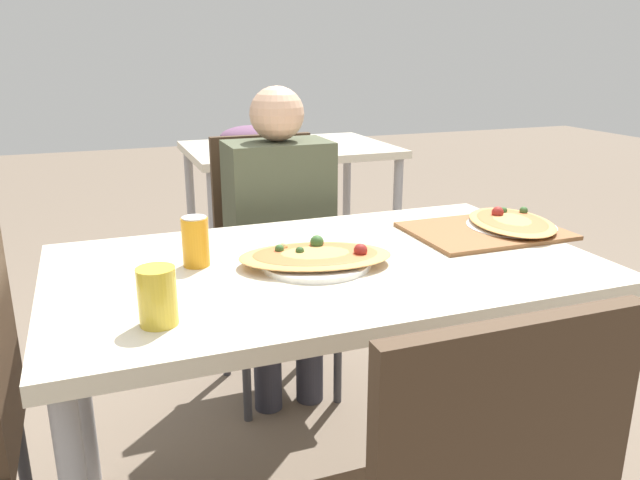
{
  "coord_description": "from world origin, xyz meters",
  "views": [
    {
      "loc": [
        -0.54,
        -1.39,
        1.26
      ],
      "look_at": [
        -0.02,
        -0.01,
        0.8
      ],
      "focal_mm": 35.0,
      "sensor_mm": 36.0,
      "label": 1
    }
  ],
  "objects_px": {
    "dining_table": "(325,287)",
    "soda_can": "(195,242)",
    "chair_far_seated": "(272,251)",
    "person_seated": "(280,224)",
    "drink_glass": "(157,296)",
    "pizza_main": "(316,257)",
    "pizza_second": "(511,223)"
  },
  "relations": [
    {
      "from": "dining_table",
      "to": "soda_can",
      "type": "height_order",
      "value": "soda_can"
    },
    {
      "from": "chair_far_seated",
      "to": "person_seated",
      "type": "distance_m",
      "value": 0.18
    },
    {
      "from": "drink_glass",
      "to": "soda_can",
      "type": "bearing_deg",
      "value": 68.0
    },
    {
      "from": "soda_can",
      "to": "drink_glass",
      "type": "height_order",
      "value": "soda_can"
    },
    {
      "from": "person_seated",
      "to": "pizza_main",
      "type": "bearing_deg",
      "value": 80.94
    },
    {
      "from": "chair_far_seated",
      "to": "drink_glass",
      "type": "bearing_deg",
      "value": 62.34
    },
    {
      "from": "dining_table",
      "to": "chair_far_seated",
      "type": "xyz_separation_m",
      "value": [
        0.07,
        0.73,
        -0.14
      ]
    },
    {
      "from": "pizza_main",
      "to": "pizza_second",
      "type": "distance_m",
      "value": 0.66
    },
    {
      "from": "person_seated",
      "to": "pizza_main",
      "type": "relative_size",
      "value": 2.7
    },
    {
      "from": "pizza_second",
      "to": "soda_can",
      "type": "bearing_deg",
      "value": 179.38
    },
    {
      "from": "chair_far_seated",
      "to": "pizza_main",
      "type": "distance_m",
      "value": 0.79
    },
    {
      "from": "pizza_main",
      "to": "pizza_second",
      "type": "height_order",
      "value": "same"
    },
    {
      "from": "drink_glass",
      "to": "person_seated",
      "type": "bearing_deg",
      "value": 59.09
    },
    {
      "from": "chair_far_seated",
      "to": "pizza_main",
      "type": "relative_size",
      "value": 2.25
    },
    {
      "from": "chair_far_seated",
      "to": "drink_glass",
      "type": "height_order",
      "value": "chair_far_seated"
    },
    {
      "from": "dining_table",
      "to": "pizza_main",
      "type": "relative_size",
      "value": 3.22
    },
    {
      "from": "chair_far_seated",
      "to": "pizza_second",
      "type": "bearing_deg",
      "value": 129.94
    },
    {
      "from": "pizza_main",
      "to": "pizza_second",
      "type": "relative_size",
      "value": 1.1
    },
    {
      "from": "pizza_main",
      "to": "soda_can",
      "type": "relative_size",
      "value": 3.37
    },
    {
      "from": "chair_far_seated",
      "to": "person_seated",
      "type": "relative_size",
      "value": 0.83
    },
    {
      "from": "dining_table",
      "to": "chair_far_seated",
      "type": "height_order",
      "value": "chair_far_seated"
    },
    {
      "from": "chair_far_seated",
      "to": "pizza_second",
      "type": "xyz_separation_m",
      "value": [
        0.55,
        -0.66,
        0.23
      ]
    },
    {
      "from": "person_seated",
      "to": "dining_table",
      "type": "bearing_deg",
      "value": 83.69
    },
    {
      "from": "person_seated",
      "to": "soda_can",
      "type": "xyz_separation_m",
      "value": [
        -0.38,
        -0.53,
        0.13
      ]
    },
    {
      "from": "dining_table",
      "to": "drink_glass",
      "type": "bearing_deg",
      "value": -151.91
    },
    {
      "from": "person_seated",
      "to": "pizza_second",
      "type": "distance_m",
      "value": 0.78
    },
    {
      "from": "person_seated",
      "to": "pizza_main",
      "type": "distance_m",
      "value": 0.64
    },
    {
      "from": "chair_far_seated",
      "to": "soda_can",
      "type": "xyz_separation_m",
      "value": [
        -0.38,
        -0.65,
        0.27
      ]
    },
    {
      "from": "dining_table",
      "to": "soda_can",
      "type": "relative_size",
      "value": 10.87
    },
    {
      "from": "soda_can",
      "to": "pizza_second",
      "type": "relative_size",
      "value": 0.33
    },
    {
      "from": "pizza_main",
      "to": "drink_glass",
      "type": "relative_size",
      "value": 3.61
    },
    {
      "from": "dining_table",
      "to": "person_seated",
      "type": "bearing_deg",
      "value": 83.69
    }
  ]
}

